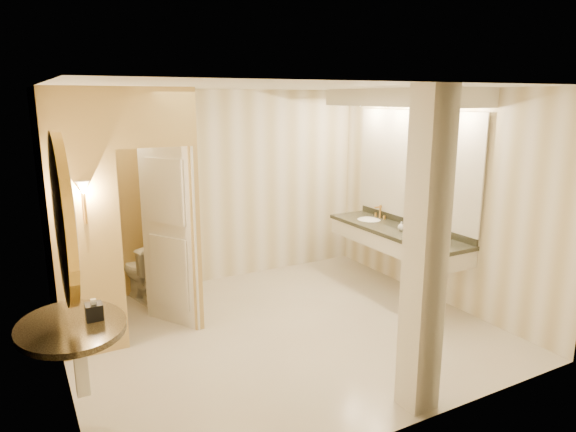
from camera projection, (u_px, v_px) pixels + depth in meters
name	position (u px, v px, depth m)	size (l,w,h in m)	color
floor	(282.00, 332.00, 5.82)	(4.50, 4.50, 0.00)	beige
ceiling	(282.00, 87.00, 5.20)	(4.50, 4.50, 0.00)	silver
wall_back	(216.00, 188.00, 7.22)	(4.50, 0.02, 2.70)	white
wall_front	(409.00, 270.00, 3.80)	(4.50, 0.02, 2.70)	white
wall_left	(54.00, 244.00, 4.46)	(0.02, 4.00, 2.70)	white
wall_right	(437.00, 197.00, 6.56)	(0.02, 4.00, 2.70)	white
toilet_closet	(154.00, 207.00, 5.80)	(1.50, 1.55, 2.70)	tan
wall_sconce	(83.00, 190.00, 4.89)	(0.14, 0.14, 0.42)	gold
vanity	(401.00, 173.00, 6.71)	(0.75, 2.42, 2.09)	beige
console_shelf	(68.00, 266.00, 3.90)	(1.03, 1.03, 1.96)	black
pillar	(425.00, 256.00, 4.14)	(0.26, 0.26, 2.70)	beige
tissue_box	(94.00, 312.00, 4.06)	(0.13, 0.13, 0.13)	black
toilet	(144.00, 271.00, 6.69)	(0.43, 0.76, 0.78)	white
soap_bottle_a	(410.00, 230.00, 6.50)	(0.07, 0.07, 0.15)	beige
soap_bottle_b	(401.00, 226.00, 6.77)	(0.09, 0.09, 0.12)	silver
soap_bottle_c	(420.00, 228.00, 6.46)	(0.09, 0.09, 0.23)	#C6B28C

